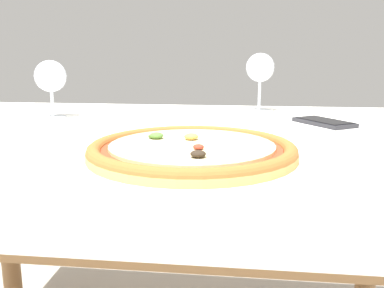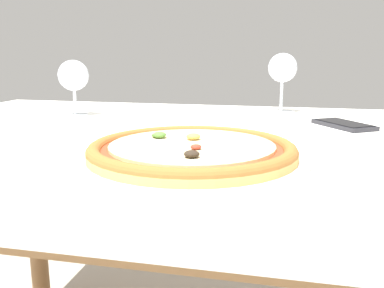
{
  "view_description": "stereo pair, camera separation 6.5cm",
  "coord_description": "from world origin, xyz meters",
  "px_view_note": "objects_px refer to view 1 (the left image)",
  "views": [
    {
      "loc": [
        0.19,
        -0.83,
        0.91
      ],
      "look_at": [
        0.11,
        -0.21,
        0.77
      ],
      "focal_mm": 40.0,
      "sensor_mm": 36.0,
      "label": 1
    },
    {
      "loc": [
        0.25,
        -0.82,
        0.91
      ],
      "look_at": [
        0.11,
        -0.21,
        0.77
      ],
      "focal_mm": 40.0,
      "sensor_mm": 36.0,
      "label": 2
    }
  ],
  "objects_px": {
    "pizza_plate": "(192,152)",
    "cell_phone": "(324,122)",
    "wine_glass_far_right": "(51,78)",
    "wine_glass_far_left": "(260,70)",
    "dining_table": "(149,174)"
  },
  "relations": [
    {
      "from": "dining_table",
      "to": "wine_glass_far_left",
      "type": "distance_m",
      "value": 0.5
    },
    {
      "from": "dining_table",
      "to": "cell_phone",
      "type": "height_order",
      "value": "cell_phone"
    },
    {
      "from": "wine_glass_far_left",
      "to": "cell_phone",
      "type": "distance_m",
      "value": 0.28
    },
    {
      "from": "wine_glass_far_right",
      "to": "cell_phone",
      "type": "bearing_deg",
      "value": -2.26
    },
    {
      "from": "pizza_plate",
      "to": "cell_phone",
      "type": "distance_m",
      "value": 0.47
    },
    {
      "from": "pizza_plate",
      "to": "cell_phone",
      "type": "relative_size",
      "value": 2.21
    },
    {
      "from": "wine_glass_far_right",
      "to": "cell_phone",
      "type": "relative_size",
      "value": 0.92
    },
    {
      "from": "wine_glass_far_left",
      "to": "wine_glass_far_right",
      "type": "relative_size",
      "value": 1.12
    },
    {
      "from": "dining_table",
      "to": "wine_glass_far_right",
      "type": "relative_size",
      "value": 9.36
    },
    {
      "from": "dining_table",
      "to": "pizza_plate",
      "type": "height_order",
      "value": "pizza_plate"
    },
    {
      "from": "pizza_plate",
      "to": "wine_glass_far_right",
      "type": "distance_m",
      "value": 0.59
    },
    {
      "from": "cell_phone",
      "to": "pizza_plate",
      "type": "bearing_deg",
      "value": -124.36
    },
    {
      "from": "pizza_plate",
      "to": "wine_glass_far_left",
      "type": "xyz_separation_m",
      "value": [
        0.12,
        0.6,
        0.1
      ]
    },
    {
      "from": "dining_table",
      "to": "wine_glass_far_right",
      "type": "xyz_separation_m",
      "value": [
        -0.3,
        0.21,
        0.18
      ]
    },
    {
      "from": "pizza_plate",
      "to": "wine_glass_far_right",
      "type": "height_order",
      "value": "wine_glass_far_right"
    }
  ]
}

